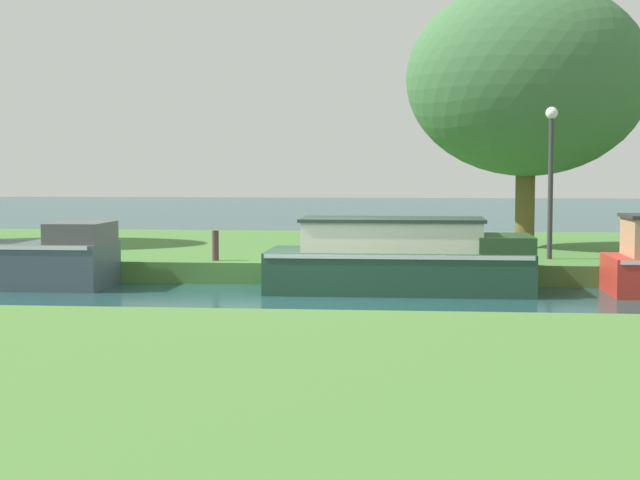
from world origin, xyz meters
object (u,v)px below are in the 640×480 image
object	(u,v)px
willow_tree_centre	(528,79)
forest_barge	(402,259)
lamp_post	(551,164)
mooring_post_far	(215,245)
mooring_post_near	(426,247)

from	to	relation	value
willow_tree_centre	forest_barge	bearing A→B (deg)	-118.51
lamp_post	willow_tree_centre	bearing A→B (deg)	93.90
willow_tree_centre	lamp_post	world-z (taller)	willow_tree_centre
lamp_post	mooring_post_far	world-z (taller)	lamp_post
willow_tree_centre	mooring_post_far	bearing A→B (deg)	-149.72
lamp_post	mooring_post_far	xyz separation A→B (m)	(-6.44, -0.98, -1.57)
forest_barge	mooring_post_far	xyz separation A→B (m)	(-3.59, 1.26, 0.12)
mooring_post_near	mooring_post_far	bearing A→B (deg)	180.00
forest_barge	mooring_post_near	bearing A→B (deg)	71.09
forest_barge	willow_tree_centre	distance (m)	6.64
forest_barge	mooring_post_far	size ratio (longest dim) A/B	7.95
mooring_post_near	mooring_post_far	world-z (taller)	mooring_post_near
willow_tree_centre	mooring_post_far	world-z (taller)	willow_tree_centre
lamp_post	mooring_post_near	world-z (taller)	lamp_post
mooring_post_far	forest_barge	bearing A→B (deg)	-19.31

